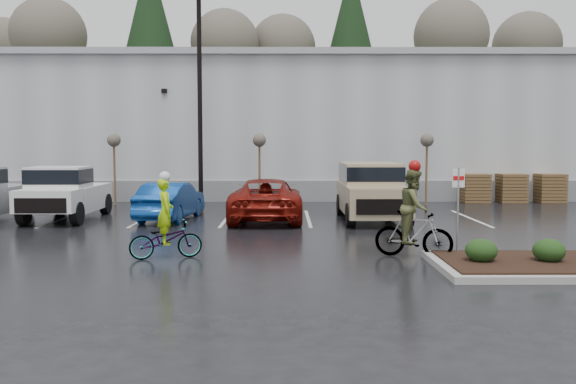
{
  "coord_description": "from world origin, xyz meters",
  "views": [
    {
      "loc": [
        -0.33,
        -14.28,
        2.79
      ],
      "look_at": [
        -0.26,
        4.09,
        1.3
      ],
      "focal_mm": 38.0,
      "sensor_mm": 36.0,
      "label": 1
    }
  ],
  "objects_px": {
    "pallet_stack_a": "(475,188)",
    "fire_lane_sign": "(458,201)",
    "cyclist_olive": "(414,222)",
    "pallet_stack_c": "(549,188)",
    "car_blue": "(171,201)",
    "pickup_white": "(69,192)",
    "cyclist_hivis": "(166,231)",
    "lamppost": "(200,75)",
    "sapling_east": "(427,144)",
    "sapling_west": "(114,144)",
    "suv_tan": "(372,192)",
    "car_red": "(266,199)",
    "sapling_mid": "(259,144)",
    "pallet_stack_b": "(511,188)"
  },
  "relations": [
    {
      "from": "lamppost",
      "to": "cyclist_olive",
      "type": "height_order",
      "value": "lamppost"
    },
    {
      "from": "suv_tan",
      "to": "cyclist_olive",
      "type": "bearing_deg",
      "value": -89.87
    },
    {
      "from": "sapling_east",
      "to": "pallet_stack_c",
      "type": "height_order",
      "value": "sapling_east"
    },
    {
      "from": "pickup_white",
      "to": "cyclist_hivis",
      "type": "xyz_separation_m",
      "value": [
        5.07,
        -7.72,
        -0.32
      ]
    },
    {
      "from": "fire_lane_sign",
      "to": "sapling_west",
      "type": "bearing_deg",
      "value": 132.67
    },
    {
      "from": "lamppost",
      "to": "pallet_stack_c",
      "type": "height_order",
      "value": "lamppost"
    },
    {
      "from": "sapling_east",
      "to": "pallet_stack_b",
      "type": "relative_size",
      "value": 2.37
    },
    {
      "from": "sapling_mid",
      "to": "cyclist_hivis",
      "type": "relative_size",
      "value": 1.52
    },
    {
      "from": "car_red",
      "to": "pallet_stack_c",
      "type": "bearing_deg",
      "value": -154.11
    },
    {
      "from": "cyclist_olive",
      "to": "fire_lane_sign",
      "type": "bearing_deg",
      "value": -79.19
    },
    {
      "from": "car_blue",
      "to": "car_red",
      "type": "relative_size",
      "value": 0.77
    },
    {
      "from": "lamppost",
      "to": "cyclist_olive",
      "type": "bearing_deg",
      "value": -59.7
    },
    {
      "from": "lamppost",
      "to": "sapling_mid",
      "type": "bearing_deg",
      "value": 21.8
    },
    {
      "from": "sapling_west",
      "to": "suv_tan",
      "type": "distance_m",
      "value": 12.21
    },
    {
      "from": "car_red",
      "to": "sapling_east",
      "type": "bearing_deg",
      "value": -142.74
    },
    {
      "from": "fire_lane_sign",
      "to": "car_red",
      "type": "height_order",
      "value": "fire_lane_sign"
    },
    {
      "from": "lamppost",
      "to": "fire_lane_sign",
      "type": "bearing_deg",
      "value": -56.54
    },
    {
      "from": "pallet_stack_b",
      "to": "suv_tan",
      "type": "height_order",
      "value": "suv_tan"
    },
    {
      "from": "car_red",
      "to": "pickup_white",
      "type": "bearing_deg",
      "value": -3.25
    },
    {
      "from": "pallet_stack_c",
      "to": "cyclist_hivis",
      "type": "xyz_separation_m",
      "value": [
        -15.22,
        -13.74,
        -0.01
      ]
    },
    {
      "from": "pallet_stack_a",
      "to": "cyclist_hivis",
      "type": "relative_size",
      "value": 0.64
    },
    {
      "from": "fire_lane_sign",
      "to": "cyclist_hivis",
      "type": "xyz_separation_m",
      "value": [
        -7.02,
        0.06,
        -0.74
      ]
    },
    {
      "from": "fire_lane_sign",
      "to": "car_red",
      "type": "bearing_deg",
      "value": 123.17
    },
    {
      "from": "lamppost",
      "to": "sapling_mid",
      "type": "xyz_separation_m",
      "value": [
        2.5,
        1.0,
        -2.96
      ]
    },
    {
      "from": "cyclist_hivis",
      "to": "cyclist_olive",
      "type": "relative_size",
      "value": 0.89
    },
    {
      "from": "sapling_east",
      "to": "sapling_west",
      "type": "bearing_deg",
      "value": 180.0
    },
    {
      "from": "pickup_white",
      "to": "cyclist_hivis",
      "type": "height_order",
      "value": "cyclist_hivis"
    },
    {
      "from": "pickup_white",
      "to": "car_blue",
      "type": "height_order",
      "value": "pickup_white"
    },
    {
      "from": "suv_tan",
      "to": "cyclist_hivis",
      "type": "xyz_separation_m",
      "value": [
        -5.99,
        -7.25,
        -0.37
      ]
    },
    {
      "from": "sapling_east",
      "to": "pickup_white",
      "type": "relative_size",
      "value": 0.62
    },
    {
      "from": "lamppost",
      "to": "fire_lane_sign",
      "type": "relative_size",
      "value": 4.19
    },
    {
      "from": "sapling_west",
      "to": "sapling_mid",
      "type": "relative_size",
      "value": 1.0
    },
    {
      "from": "pallet_stack_c",
      "to": "fire_lane_sign",
      "type": "relative_size",
      "value": 0.61
    },
    {
      "from": "suv_tan",
      "to": "fire_lane_sign",
      "type": "bearing_deg",
      "value": -81.98
    },
    {
      "from": "sapling_mid",
      "to": "pallet_stack_a",
      "type": "xyz_separation_m",
      "value": [
        10.0,
        1.0,
        -2.05
      ]
    },
    {
      "from": "lamppost",
      "to": "sapling_west",
      "type": "bearing_deg",
      "value": 165.96
    },
    {
      "from": "fire_lane_sign",
      "to": "suv_tan",
      "type": "height_order",
      "value": "fire_lane_sign"
    },
    {
      "from": "fire_lane_sign",
      "to": "cyclist_hivis",
      "type": "height_order",
      "value": "fire_lane_sign"
    },
    {
      "from": "fire_lane_sign",
      "to": "pickup_white",
      "type": "xyz_separation_m",
      "value": [
        -12.09,
        7.77,
        -0.43
      ]
    },
    {
      "from": "lamppost",
      "to": "pallet_stack_a",
      "type": "height_order",
      "value": "lamppost"
    },
    {
      "from": "sapling_east",
      "to": "cyclist_hivis",
      "type": "bearing_deg",
      "value": -125.89
    },
    {
      "from": "pallet_stack_c",
      "to": "fire_lane_sign",
      "type": "bearing_deg",
      "value": -120.72
    },
    {
      "from": "pallet_stack_c",
      "to": "car_blue",
      "type": "distance_m",
      "value": 17.67
    },
    {
      "from": "pallet_stack_a",
      "to": "fire_lane_sign",
      "type": "height_order",
      "value": "fire_lane_sign"
    },
    {
      "from": "pallet_stack_b",
      "to": "fire_lane_sign",
      "type": "bearing_deg",
      "value": -114.88
    },
    {
      "from": "pallet_stack_b",
      "to": "fire_lane_sign",
      "type": "relative_size",
      "value": 0.61
    },
    {
      "from": "pallet_stack_c",
      "to": "pickup_white",
      "type": "bearing_deg",
      "value": -163.45
    },
    {
      "from": "suv_tan",
      "to": "pickup_white",
      "type": "bearing_deg",
      "value": 177.57
    },
    {
      "from": "pallet_stack_a",
      "to": "car_red",
      "type": "height_order",
      "value": "car_red"
    },
    {
      "from": "pallet_stack_c",
      "to": "car_blue",
      "type": "height_order",
      "value": "car_blue"
    }
  ]
}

